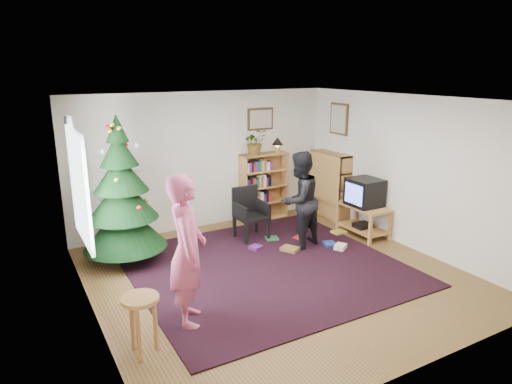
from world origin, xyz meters
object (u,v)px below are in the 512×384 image
crt_tv (365,192)px  armchair (249,211)px  picture_back (260,119)px  person_standing (187,251)px  bookshelf_back (264,186)px  picture_right (339,119)px  table_lamp (277,142)px  potted_plant (255,142)px  christmas_tree (123,203)px  tv_stand (363,217)px  bookshelf_right (330,184)px  person_by_chair (299,200)px  stool (141,310)px

crt_tv → armchair: (-1.84, 0.88, -0.30)m
picture_back → person_standing: picture_back is taller
bookshelf_back → person_standing: 3.96m
picture_right → table_lamp: (-1.02, 0.59, -0.45)m
armchair → potted_plant: (0.58, 0.81, 1.05)m
christmas_tree → bookshelf_back: bearing=15.1°
picture_right → potted_plant: size_ratio=1.25×
picture_right → crt_tv: size_ratio=1.09×
armchair → table_lamp: bearing=35.9°
christmas_tree → picture_right: bearing=2.6°
tv_stand → picture_right: bearing=76.9°
tv_stand → potted_plant: 2.43m
christmas_tree → bookshelf_right: size_ratio=1.75×
bookshelf_back → person_by_chair: 1.62m
potted_plant → christmas_tree: bearing=-163.9°
picture_right → christmas_tree: christmas_tree is taller
tv_stand → bookshelf_back: bearing=122.2°
bookshelf_right → tv_stand: size_ratio=1.41×
picture_right → bookshelf_back: size_ratio=0.46×
picture_right → armchair: 2.57m
bookshelf_right → table_lamp: size_ratio=4.43×
tv_stand → bookshelf_right: bearing=83.9°
picture_back → potted_plant: size_ratio=1.14×
picture_back → person_by_chair: picture_back is taller
bookshelf_right → person_by_chair: (-1.45, -1.03, 0.14)m
crt_tv → armchair: bearing=154.5°
picture_right → armchair: picture_right is taller
picture_right → tv_stand: bearing=-103.1°
christmas_tree → person_standing: christmas_tree is taller
picture_right → bookshelf_right: picture_right is taller
crt_tv → stool: bearing=-160.6°
tv_stand → crt_tv: 0.46m
tv_stand → person_standing: size_ratio=0.51×
stool → picture_right: bearing=29.6°
bookshelf_right → armchair: (-1.96, -0.25, -0.18)m
tv_stand → person_standing: (-3.76, -1.20, 0.57)m
stool → bookshelf_right: bearing=30.5°
christmas_tree → potted_plant: christmas_tree is taller
bookshelf_right → stool: bearing=120.5°
picture_right → table_lamp: 1.26m
bookshelf_right → crt_tv: bookshelf_right is taller
stool → table_lamp: 4.99m
bookshelf_right → person_standing: (-3.88, -2.33, 0.23)m
tv_stand → person_standing: bearing=-162.3°
bookshelf_right → potted_plant: (-1.38, 0.56, 0.88)m
bookshelf_right → person_standing: size_ratio=0.73×
tv_stand → armchair: bearing=154.5°
picture_right → potted_plant: bearing=158.8°
armchair → table_lamp: table_lamp is taller
christmas_tree → stool: christmas_tree is taller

